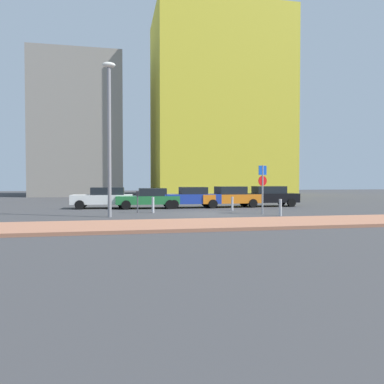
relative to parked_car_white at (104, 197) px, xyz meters
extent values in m
plane|color=#38383A|center=(6.06, -6.12, -0.79)|extent=(120.00, 120.00, 0.00)
cube|color=#9E664C|center=(6.06, -11.75, -0.72)|extent=(40.00, 3.88, 0.14)
cube|color=white|center=(-0.10, 0.00, -0.14)|extent=(4.37, 1.94, 0.66)
cube|color=black|center=(0.29, -0.01, 0.45)|extent=(2.37, 1.72, 0.53)
cylinder|color=black|center=(-1.60, -0.82, -0.47)|extent=(0.65, 0.25, 0.64)
cylinder|color=black|center=(-1.53, 0.95, -0.47)|extent=(0.65, 0.25, 0.64)
cylinder|color=black|center=(1.32, -0.94, -0.47)|extent=(0.65, 0.25, 0.64)
cylinder|color=black|center=(1.39, 0.82, -0.47)|extent=(0.65, 0.25, 0.64)
cube|color=#237238|center=(3.08, -0.71, -0.18)|extent=(4.50, 1.98, 0.58)
cube|color=black|center=(3.43, -0.72, 0.38)|extent=(1.96, 1.76, 0.55)
cylinder|color=black|center=(1.54, -1.60, -0.47)|extent=(0.65, 0.24, 0.64)
cylinder|color=black|center=(1.59, 0.25, -0.47)|extent=(0.65, 0.24, 0.64)
cylinder|color=black|center=(4.56, -1.68, -0.47)|extent=(0.65, 0.24, 0.64)
cylinder|color=black|center=(4.62, 0.17, -0.47)|extent=(0.65, 0.24, 0.64)
cube|color=#1E389E|center=(6.29, -0.74, -0.13)|extent=(4.14, 1.82, 0.70)
cube|color=black|center=(6.41, -0.75, 0.48)|extent=(1.93, 1.65, 0.51)
cylinder|color=black|center=(4.88, -1.61, -0.47)|extent=(0.64, 0.23, 0.64)
cylinder|color=black|center=(4.90, 0.16, -0.47)|extent=(0.64, 0.23, 0.64)
cylinder|color=black|center=(7.67, -1.65, -0.47)|extent=(0.64, 0.23, 0.64)
cylinder|color=black|center=(7.70, 0.12, -0.47)|extent=(0.64, 0.23, 0.64)
cube|color=orange|center=(9.19, -0.67, -0.15)|extent=(4.66, 2.06, 0.65)
cube|color=black|center=(9.31, -0.66, 0.47)|extent=(2.16, 1.78, 0.59)
cylinder|color=black|center=(7.69, -1.66, -0.47)|extent=(0.65, 0.25, 0.64)
cylinder|color=black|center=(7.59, 0.15, -0.47)|extent=(0.65, 0.25, 0.64)
cylinder|color=black|center=(10.79, -1.49, -0.47)|extent=(0.65, 0.25, 0.64)
cylinder|color=black|center=(10.69, 0.32, -0.47)|extent=(0.65, 0.25, 0.64)
cube|color=black|center=(12.41, -0.40, -0.13)|extent=(4.58, 1.81, 0.69)
cube|color=black|center=(12.50, -0.40, 0.50)|extent=(2.31, 1.65, 0.56)
cylinder|color=black|center=(10.85, -1.26, -0.47)|extent=(0.64, 0.23, 0.64)
cylinder|color=black|center=(10.87, 0.50, -0.47)|extent=(0.64, 0.23, 0.64)
cylinder|color=black|center=(13.95, -1.30, -0.47)|extent=(0.64, 0.23, 0.64)
cylinder|color=black|center=(13.97, 0.46, -0.47)|extent=(0.64, 0.23, 0.64)
cylinder|color=gray|center=(9.42, -6.63, 0.66)|extent=(0.10, 0.10, 2.90)
cube|color=#1447B7|center=(9.42, -6.63, 1.80)|extent=(0.54, 0.17, 0.55)
cylinder|color=red|center=(9.42, -6.63, 1.18)|extent=(0.59, 0.18, 0.60)
cylinder|color=#4C4C51|center=(2.16, -4.57, -0.27)|extent=(0.08, 0.08, 1.06)
cube|color=black|center=(2.16, -4.57, 0.40)|extent=(0.18, 0.14, 0.28)
cylinder|color=gray|center=(0.53, -6.88, 3.22)|extent=(0.20, 0.20, 8.02)
ellipsoid|color=silver|center=(0.53, -6.88, 7.38)|extent=(0.70, 0.36, 0.30)
cylinder|color=#B7B7BC|center=(3.10, -4.54, -0.31)|extent=(0.16, 0.16, 0.97)
cylinder|color=#B7B7BC|center=(9.88, -8.09, -0.32)|extent=(0.16, 0.16, 0.94)
cylinder|color=#B7B7BC|center=(8.46, -3.75, -0.34)|extent=(0.15, 0.15, 0.92)
cube|color=gold|center=(15.18, 23.54, 11.74)|extent=(18.22, 12.67, 25.07)
cube|color=gray|center=(-4.08, 27.43, 8.57)|extent=(11.62, 13.18, 18.72)
camera|label=1|loc=(0.90, -27.38, 1.13)|focal=34.71mm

